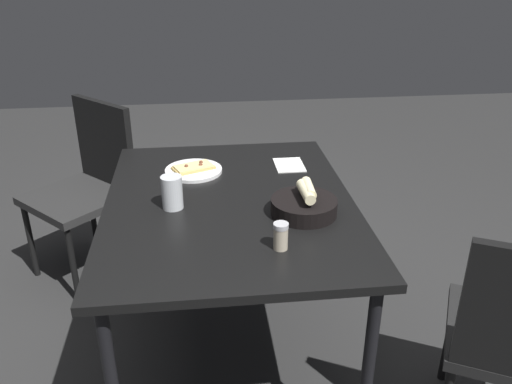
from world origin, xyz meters
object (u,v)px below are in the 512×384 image
Objects in this scene: beer_glass at (172,194)px; pepper_shaker at (281,238)px; pizza_plate at (194,170)px; bread_basket at (304,205)px; chair_near at (89,179)px; dining_table at (230,215)px.

beer_glass is 0.46m from pepper_shaker.
bread_basket is (-0.41, -0.38, 0.02)m from pizza_plate.
pepper_shaker is (-0.63, -0.26, 0.03)m from pizza_plate.
bread_basket is at bearing -135.32° from chair_near.
beer_glass is (-0.04, 0.20, 0.12)m from dining_table.
pepper_shaker is (-0.36, -0.13, 0.10)m from dining_table.
bread_basket reaches higher than pepper_shaker.
dining_table is at bearing 61.50° from bread_basket.
dining_table is 5.00× the size of pizza_plate.
dining_table is 13.36× the size of pepper_shaker.
chair_near is (0.51, 0.54, -0.24)m from pizza_plate.
chair_near is at bearing 29.13° from beer_glass.
beer_glass is 1.38× the size of pepper_shaker.
pepper_shaker is at bearing -145.14° from chair_near.
pizza_plate is (0.28, 0.13, 0.07)m from dining_table.
pizza_plate is at bearing -13.43° from beer_glass.
pepper_shaker reaches higher than dining_table.
bread_basket is at bearing -118.50° from dining_table.
pepper_shaker reaches higher than pizza_plate.
bread_basket reaches higher than dining_table.
bread_basket is at bearing -28.13° from pepper_shaker.
pizza_plate is at bearing 22.46° from pepper_shaker.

